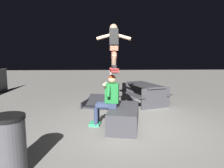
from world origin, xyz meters
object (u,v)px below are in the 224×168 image
at_px(skateboard, 114,71).
at_px(trash_bin, 9,145).
at_px(ledge_box_main, 124,117).
at_px(picnic_table_back, 144,91).
at_px(skater_airborne, 114,44).
at_px(kicker_ramp, 99,104).
at_px(person_sitting_on_ledge, 108,98).

height_order(skateboard, trash_bin, skateboard).
relative_size(ledge_box_main, trash_bin, 1.67).
bearing_deg(picnic_table_back, skater_airborne, 150.28).
xyz_separation_m(skateboard, trash_bin, (-2.27, 1.71, -0.95)).
distance_m(ledge_box_main, picnic_table_back, 2.68).
bearing_deg(skateboard, skater_airborne, 0.02).
height_order(kicker_ramp, picnic_table_back, picnic_table_back).
bearing_deg(skater_airborne, picnic_table_back, -29.72).
relative_size(picnic_table_back, trash_bin, 2.17).
bearing_deg(trash_bin, kicker_ramp, -16.61).
relative_size(kicker_ramp, trash_bin, 1.37).
relative_size(ledge_box_main, skateboard, 1.54).
xyz_separation_m(person_sitting_on_ledge, trash_bin, (-2.13, 1.55, -0.28)).
height_order(skateboard, kicker_ramp, skateboard).
distance_m(person_sitting_on_ledge, kicker_ramp, 2.29).
relative_size(ledge_box_main, picnic_table_back, 0.77).
xyz_separation_m(picnic_table_back, trash_bin, (-4.55, 2.99, -0.03)).
relative_size(skateboard, skater_airborne, 0.91).
distance_m(ledge_box_main, person_sitting_on_ledge, 0.65).
relative_size(skateboard, picnic_table_back, 0.50).
bearing_deg(picnic_table_back, skateboard, 150.90).
height_order(person_sitting_on_ledge, picnic_table_back, person_sitting_on_ledge).
distance_m(skateboard, picnic_table_back, 2.77).
relative_size(skater_airborne, trash_bin, 1.19).
xyz_separation_m(ledge_box_main, skater_airborne, (0.24, 0.25, 1.85)).
height_order(ledge_box_main, picnic_table_back, picnic_table_back).
bearing_deg(trash_bin, skater_airborne, -36.40).
bearing_deg(skateboard, kicker_ramp, 12.07).
bearing_deg(picnic_table_back, person_sitting_on_ledge, 149.45).
xyz_separation_m(ledge_box_main, picnic_table_back, (2.46, -1.02, 0.25)).
height_order(ledge_box_main, kicker_ramp, ledge_box_main).
relative_size(skateboard, trash_bin, 1.08).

